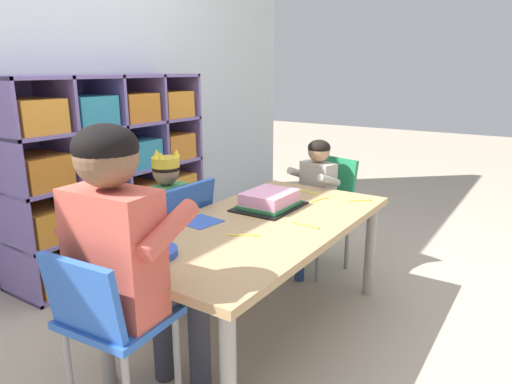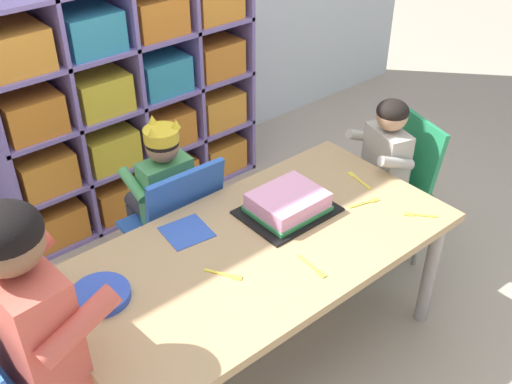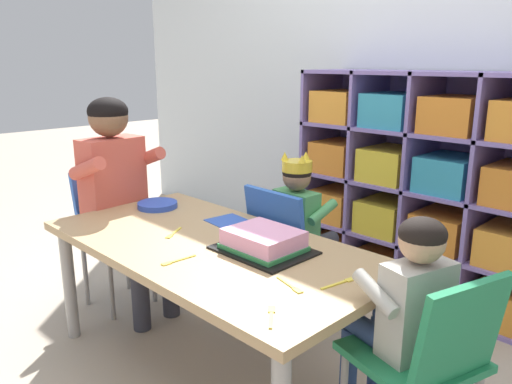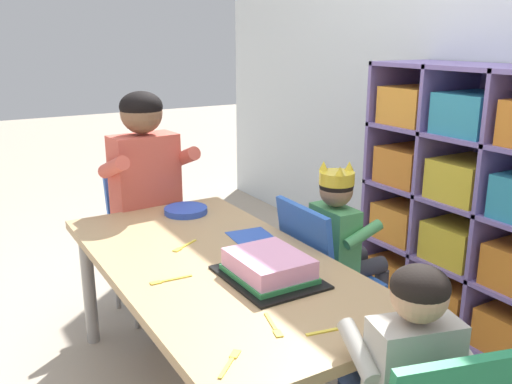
{
  "view_description": "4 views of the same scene",
  "coord_description": "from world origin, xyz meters",
  "px_view_note": "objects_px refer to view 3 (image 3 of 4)",
  "views": [
    {
      "loc": [
        -1.66,
        -1.06,
        1.23
      ],
      "look_at": [
        0.03,
        0.04,
        0.69
      ],
      "focal_mm": 32.09,
      "sensor_mm": 36.0,
      "label": 1
    },
    {
      "loc": [
        -1.07,
        -1.26,
        1.93
      ],
      "look_at": [
        0.06,
        0.09,
        0.71
      ],
      "focal_mm": 42.8,
      "sensor_mm": 36.0,
      "label": 2
    },
    {
      "loc": [
        1.43,
        -1.16,
        1.24
      ],
      "look_at": [
        0.16,
        0.09,
        0.78
      ],
      "focal_mm": 35.06,
      "sensor_mm": 36.0,
      "label": 3
    },
    {
      "loc": [
        1.6,
        -0.79,
        1.32
      ],
      "look_at": [
        0.09,
        0.1,
        0.82
      ],
      "focal_mm": 38.74,
      "sensor_mm": 36.0,
      "label": 4
    }
  ],
  "objects_px": {
    "classroom_chair_guest_side": "(428,357)",
    "fork_by_napkin": "(177,261)",
    "guest_at_table_side": "(403,307)",
    "activity_table": "(211,257)",
    "child_with_crown": "(302,217)",
    "classroom_chair_blue": "(286,246)",
    "fork_at_table_front_edge": "(173,233)",
    "birthday_cake_on_tray": "(264,242)",
    "fork_scattered_mid_table": "(291,286)",
    "fork_near_child_seat": "(340,283)",
    "adult_helper_seated": "(120,181)",
    "fork_near_cake_tray": "(271,315)",
    "classroom_chair_adult_side": "(111,220)",
    "paper_plate_stack": "(157,205)"
  },
  "relations": [
    {
      "from": "guest_at_table_side",
      "to": "fork_at_table_front_edge",
      "type": "relative_size",
      "value": 6.73
    },
    {
      "from": "fork_near_cake_tray",
      "to": "fork_by_napkin",
      "type": "height_order",
      "value": "same"
    },
    {
      "from": "child_with_crown",
      "to": "fork_near_child_seat",
      "type": "bearing_deg",
      "value": 140.36
    },
    {
      "from": "guest_at_table_side",
      "to": "activity_table",
      "type": "bearing_deg",
      "value": -65.46
    },
    {
      "from": "classroom_chair_guest_side",
      "to": "classroom_chair_adult_side",
      "type": "bearing_deg",
      "value": -72.1
    },
    {
      "from": "birthday_cake_on_tray",
      "to": "paper_plate_stack",
      "type": "height_order",
      "value": "birthday_cake_on_tray"
    },
    {
      "from": "activity_table",
      "to": "classroom_chair_guest_side",
      "type": "distance_m",
      "value": 0.88
    },
    {
      "from": "classroom_chair_blue",
      "to": "classroom_chair_guest_side",
      "type": "height_order",
      "value": "classroom_chair_guest_side"
    },
    {
      "from": "child_with_crown",
      "to": "fork_by_napkin",
      "type": "distance_m",
      "value": 0.8
    },
    {
      "from": "child_with_crown",
      "to": "classroom_chair_blue",
      "type": "bearing_deg",
      "value": 90.14
    },
    {
      "from": "classroom_chair_blue",
      "to": "fork_by_napkin",
      "type": "relative_size",
      "value": 4.95
    },
    {
      "from": "classroom_chair_blue",
      "to": "guest_at_table_side",
      "type": "height_order",
      "value": "guest_at_table_side"
    },
    {
      "from": "classroom_chair_guest_side",
      "to": "activity_table",
      "type": "bearing_deg",
      "value": -68.42
    },
    {
      "from": "fork_at_table_front_edge",
      "to": "fork_scattered_mid_table",
      "type": "bearing_deg",
      "value": -123.0
    },
    {
      "from": "birthday_cake_on_tray",
      "to": "paper_plate_stack",
      "type": "distance_m",
      "value": 0.76
    },
    {
      "from": "classroom_chair_adult_side",
      "to": "paper_plate_stack",
      "type": "height_order",
      "value": "classroom_chair_adult_side"
    },
    {
      "from": "activity_table",
      "to": "birthday_cake_on_tray",
      "type": "height_order",
      "value": "birthday_cake_on_tray"
    },
    {
      "from": "fork_near_child_seat",
      "to": "adult_helper_seated",
      "type": "bearing_deg",
      "value": -78.45
    },
    {
      "from": "guest_at_table_side",
      "to": "fork_at_table_front_edge",
      "type": "bearing_deg",
      "value": -64.39
    },
    {
      "from": "classroom_chair_blue",
      "to": "fork_near_cake_tray",
      "type": "height_order",
      "value": "classroom_chair_blue"
    },
    {
      "from": "classroom_chair_blue",
      "to": "child_with_crown",
      "type": "distance_m",
      "value": 0.16
    },
    {
      "from": "guest_at_table_side",
      "to": "child_with_crown",
      "type": "bearing_deg",
      "value": -104.74
    },
    {
      "from": "adult_helper_seated",
      "to": "fork_near_child_seat",
      "type": "relative_size",
      "value": 7.6
    },
    {
      "from": "adult_helper_seated",
      "to": "guest_at_table_side",
      "type": "xyz_separation_m",
      "value": [
        1.5,
        0.09,
        -0.15
      ]
    },
    {
      "from": "paper_plate_stack",
      "to": "fork_scattered_mid_table",
      "type": "distance_m",
      "value": 1.05
    },
    {
      "from": "classroom_chair_adult_side",
      "to": "adult_helper_seated",
      "type": "height_order",
      "value": "adult_helper_seated"
    },
    {
      "from": "child_with_crown",
      "to": "fork_scattered_mid_table",
      "type": "distance_m",
      "value": 0.84
    },
    {
      "from": "classroom_chair_blue",
      "to": "fork_at_table_front_edge",
      "type": "distance_m",
      "value": 0.57
    },
    {
      "from": "activity_table",
      "to": "fork_near_child_seat",
      "type": "distance_m",
      "value": 0.58
    },
    {
      "from": "guest_at_table_side",
      "to": "classroom_chair_guest_side",
      "type": "bearing_deg",
      "value": 90.0
    },
    {
      "from": "birthday_cake_on_tray",
      "to": "fork_near_child_seat",
      "type": "bearing_deg",
      "value": -3.74
    },
    {
      "from": "activity_table",
      "to": "classroom_chair_guest_side",
      "type": "relative_size",
      "value": 2.05
    },
    {
      "from": "paper_plate_stack",
      "to": "fork_near_child_seat",
      "type": "height_order",
      "value": "paper_plate_stack"
    },
    {
      "from": "activity_table",
      "to": "classroom_chair_adult_side",
      "type": "height_order",
      "value": "classroom_chair_adult_side"
    },
    {
      "from": "child_with_crown",
      "to": "classroom_chair_adult_side",
      "type": "xyz_separation_m",
      "value": [
        -0.81,
        -0.56,
        -0.07
      ]
    },
    {
      "from": "activity_table",
      "to": "fork_by_napkin",
      "type": "distance_m",
      "value": 0.23
    },
    {
      "from": "paper_plate_stack",
      "to": "fork_near_cake_tray",
      "type": "bearing_deg",
      "value": -18.52
    },
    {
      "from": "guest_at_table_side",
      "to": "fork_by_napkin",
      "type": "bearing_deg",
      "value": -49.43
    },
    {
      "from": "fork_by_napkin",
      "to": "child_with_crown",
      "type": "bearing_deg",
      "value": 10.37
    },
    {
      "from": "adult_helper_seated",
      "to": "classroom_chair_guest_side",
      "type": "distance_m",
      "value": 1.62
    },
    {
      "from": "birthday_cake_on_tray",
      "to": "classroom_chair_guest_side",
      "type": "bearing_deg",
      "value": 0.75
    },
    {
      "from": "fork_scattered_mid_table",
      "to": "fork_near_child_seat",
      "type": "bearing_deg",
      "value": -111.69
    },
    {
      "from": "classroom_chair_guest_side",
      "to": "guest_at_table_side",
      "type": "xyz_separation_m",
      "value": [
        -0.1,
        0.03,
        0.11
      ]
    },
    {
      "from": "classroom_chair_adult_side",
      "to": "birthday_cake_on_tray",
      "type": "distance_m",
      "value": 1.06
    },
    {
      "from": "paper_plate_stack",
      "to": "fork_near_cake_tray",
      "type": "xyz_separation_m",
      "value": [
        1.12,
        -0.38,
        -0.01
      ]
    },
    {
      "from": "paper_plate_stack",
      "to": "fork_scattered_mid_table",
      "type": "relative_size",
      "value": 1.44
    },
    {
      "from": "child_with_crown",
      "to": "fork_near_child_seat",
      "type": "xyz_separation_m",
      "value": [
        0.61,
        -0.53,
        0.04
      ]
    },
    {
      "from": "classroom_chair_blue",
      "to": "guest_at_table_side",
      "type": "xyz_separation_m",
      "value": [
        0.8,
        -0.36,
        0.12
      ]
    },
    {
      "from": "adult_helper_seated",
      "to": "guest_at_table_side",
      "type": "height_order",
      "value": "adult_helper_seated"
    },
    {
      "from": "classroom_chair_guest_side",
      "to": "fork_by_napkin",
      "type": "xyz_separation_m",
      "value": [
        -0.81,
        -0.3,
        0.15
      ]
    }
  ]
}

